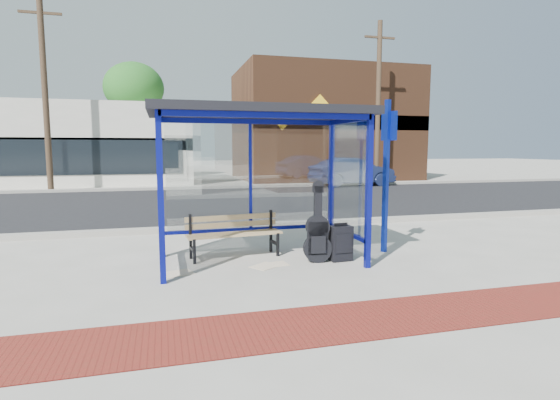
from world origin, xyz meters
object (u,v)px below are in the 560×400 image
object	(u,v)px
suitcase	(341,243)
backpack	(339,249)
bench	(234,232)
fire_hydrant	(390,175)
guitar_bag	(318,235)
parked_car	(352,172)

from	to	relation	value
suitcase	backpack	bearing A→B (deg)	72.44
bench	fire_hydrant	xyz separation A→B (m)	(10.43, 13.48, -0.02)
bench	suitcase	bearing A→B (deg)	-29.70
guitar_bag	bench	bearing A→B (deg)	157.82
guitar_bag	suitcase	xyz separation A→B (m)	(0.39, -0.01, -0.16)
suitcase	parked_car	distance (m)	14.43
parked_car	fire_hydrant	bearing A→B (deg)	-74.42
suitcase	bench	bearing A→B (deg)	151.85
bench	fire_hydrant	world-z (taller)	bench
guitar_bag	suitcase	world-z (taller)	guitar_bag
bench	guitar_bag	size ratio (longest dim) A/B	1.31
backpack	parked_car	distance (m)	14.29
parked_car	backpack	bearing A→B (deg)	147.49
guitar_bag	parked_car	distance (m)	14.59
guitar_bag	parked_car	size ratio (longest dim) A/B	0.30
suitcase	guitar_bag	bearing A→B (deg)	174.43
bench	parked_car	size ratio (longest dim) A/B	0.39
suitcase	parked_car	xyz separation A→B (m)	(6.13, 13.06, 0.39)
guitar_bag	parked_car	xyz separation A→B (m)	(6.52, 13.05, 0.23)
backpack	fire_hydrant	size ratio (longest dim) A/B	0.47
bench	suitcase	xyz separation A→B (m)	(1.62, -0.71, -0.14)
guitar_bag	suitcase	bearing A→B (deg)	6.50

